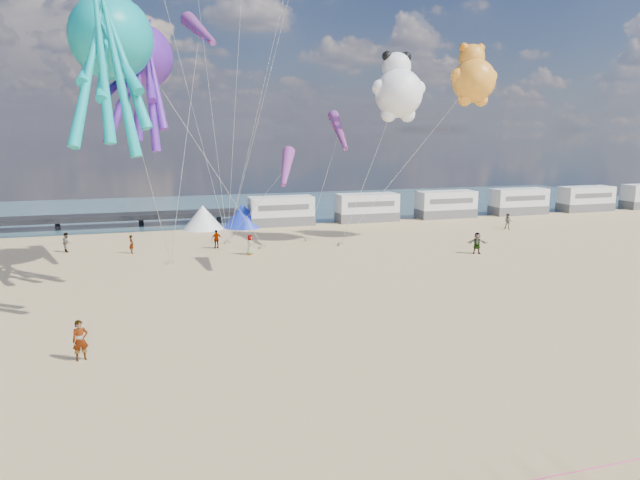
{
  "coord_description": "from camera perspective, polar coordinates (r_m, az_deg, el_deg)",
  "views": [
    {
      "loc": [
        -6.54,
        -17.26,
        9.78
      ],
      "look_at": [
        0.26,
        6.0,
        5.07
      ],
      "focal_mm": 32.0,
      "sensor_mm": 36.0,
      "label": 1
    }
  ],
  "objects": [
    {
      "name": "motorhome_4",
      "position": [
        76.82,
        25.05,
        3.76
      ],
      "size": [
        6.6,
        2.5,
        3.0
      ],
      "primitive_type": "cube",
      "color": "silver",
      "rests_on": "ground"
    },
    {
      "name": "motorhome_1",
      "position": [
        61.91,
        4.73,
        3.26
      ],
      "size": [
        6.6,
        2.5,
        3.0
      ],
      "primitive_type": "cube",
      "color": "silver",
      "rests_on": "ground"
    },
    {
      "name": "beachgoer_4",
      "position": [
        47.2,
        15.43,
        -0.31
      ],
      "size": [
        1.1,
        0.74,
        1.73
      ],
      "primitive_type": "imported",
      "rotation": [
        0.0,
        0.0,
        5.94
      ],
      "color": "#7F6659",
      "rests_on": "ground"
    },
    {
      "name": "beachgoer_3",
      "position": [
        48.41,
        -10.31,
        0.09
      ],
      "size": [
        1.09,
        0.74,
        1.57
      ],
      "primitive_type": "imported",
      "rotation": [
        0.0,
        0.0,
        3.31
      ],
      "color": "#7F6659",
      "rests_on": "ground"
    },
    {
      "name": "sandbag_e",
      "position": [
        50.45,
        -9.23,
        -0.21
      ],
      "size": [
        0.5,
        0.35,
        0.22
      ],
      "primitive_type": "cube",
      "color": "gray",
      "rests_on": "ground"
    },
    {
      "name": "beachgoer_0",
      "position": [
        45.57,
        -7.0,
        -0.46
      ],
      "size": [
        0.66,
        0.7,
        1.61
      ],
      "primitive_type": "imported",
      "rotation": [
        0.0,
        0.0,
        0.92
      ],
      "color": "#7F6659",
      "rests_on": "ground"
    },
    {
      "name": "kite_octopus_teal",
      "position": [
        35.18,
        -20.15,
        18.45
      ],
      "size": [
        6.18,
        10.27,
        10.96
      ],
      "primitive_type": null,
      "rotation": [
        0.0,
        0.0,
        0.23
      ],
      "color": "#0CA1A3"
    },
    {
      "name": "sandbag_a",
      "position": [
        43.6,
        -14.69,
        -2.2
      ],
      "size": [
        0.5,
        0.35,
        0.22
      ],
      "primitive_type": "cube",
      "color": "gray",
      "rests_on": "ground"
    },
    {
      "name": "kite_teddy_orange",
      "position": [
        51.47,
        15.13,
        15.13
      ],
      "size": [
        5.56,
        5.41,
        6.19
      ],
      "primitive_type": null,
      "rotation": [
        0.0,
        0.0,
        0.36
      ],
      "color": "orange"
    },
    {
      "name": "windsock_mid",
      "position": [
        48.87,
        1.93,
        10.82
      ],
      "size": [
        1.88,
        6.58,
        6.5
      ],
      "primitive_type": null,
      "rotation": [
        0.0,
        0.0,
        -0.14
      ],
      "color": "red"
    },
    {
      "name": "tent_white",
      "position": [
        58.08,
        -11.63,
        2.26
      ],
      "size": [
        4.0,
        4.0,
        2.4
      ],
      "primitive_type": "cone",
      "color": "white",
      "rests_on": "ground"
    },
    {
      "name": "beachgoer_1",
      "position": [
        50.59,
        -24.01,
        -0.21
      ],
      "size": [
        0.74,
        0.9,
        1.59
      ],
      "primitive_type": "imported",
      "rotation": [
        0.0,
        0.0,
        1.92
      ],
      "color": "#7F6659",
      "rests_on": "ground"
    },
    {
      "name": "sandbag_d",
      "position": [
        51.05,
        -1.22,
        0.06
      ],
      "size": [
        0.5,
        0.35,
        0.22
      ],
      "primitive_type": "cube",
      "color": "gray",
      "rests_on": "ground"
    },
    {
      "name": "sandbag_b",
      "position": [
        48.03,
        -5.72,
        -0.69
      ],
      "size": [
        0.5,
        0.35,
        0.22
      ],
      "primitive_type": "cube",
      "color": "gray",
      "rests_on": "ground"
    },
    {
      "name": "beachgoer_5",
      "position": [
        48.11,
        -18.33,
        -0.41
      ],
      "size": [
        0.87,
        1.45,
        1.49
      ],
      "primitive_type": "imported",
      "rotation": [
        0.0,
        0.0,
        1.9
      ],
      "color": "#7F6659",
      "rests_on": "ground"
    },
    {
      "name": "kite_octopus_purple",
      "position": [
        41.64,
        -17.48,
        17.05
      ],
      "size": [
        6.27,
        9.98,
        10.59
      ],
      "primitive_type": null,
      "rotation": [
        0.0,
        0.0,
        -0.27
      ],
      "color": "#521D99"
    },
    {
      "name": "standing_person",
      "position": [
        26.86,
        -22.85,
        -9.23
      ],
      "size": [
        0.75,
        0.59,
        1.79
      ],
      "primitive_type": "imported",
      "rotation": [
        0.0,
        0.0,
        0.28
      ],
      "color": "tan",
      "rests_on": "ground"
    },
    {
      "name": "windsock_left",
      "position": [
        41.18,
        -11.95,
        19.84
      ],
      "size": [
        2.16,
        7.25,
        7.17
      ],
      "primitive_type": null,
      "rotation": [
        0.0,
        0.0,
        0.15
      ],
      "color": "red"
    },
    {
      "name": "beachgoer_7",
      "position": [
        59.68,
        18.27,
        1.76
      ],
      "size": [
        0.9,
        0.89,
        1.57
      ],
      "primitive_type": "imported",
      "rotation": [
        0.0,
        0.0,
        5.52
      ],
      "color": "#7F6659",
      "rests_on": "ground"
    },
    {
      "name": "tent_blue",
      "position": [
        58.53,
        -7.73,
        2.45
      ],
      "size": [
        4.0,
        4.0,
        2.4
      ],
      "primitive_type": "cone",
      "color": "#1933CC",
      "rests_on": "ground"
    },
    {
      "name": "motorhome_0",
      "position": [
        59.2,
        -3.9,
        2.92
      ],
      "size": [
        6.6,
        2.5,
        3.0
      ],
      "primitive_type": "cube",
      "color": "silver",
      "rests_on": "ground"
    },
    {
      "name": "windsock_right",
      "position": [
        39.29,
        -3.4,
        7.23
      ],
      "size": [
        2.26,
        4.38,
        4.32
      ],
      "primitive_type": null,
      "rotation": [
        0.0,
        0.0,
        -0.33
      ],
      "color": "red"
    },
    {
      "name": "motorhome_3",
      "position": [
        70.94,
        19.25,
        3.66
      ],
      "size": [
        6.6,
        2.5,
        3.0
      ],
      "primitive_type": "cube",
      "color": "silver",
      "rests_on": "ground"
    },
    {
      "name": "ground",
      "position": [
        20.89,
        4.12,
        -16.96
      ],
      "size": [
        120.0,
        120.0,
        0.0
      ],
      "primitive_type": "plane",
      "color": "#DAB97D",
      "rests_on": "ground"
    },
    {
      "name": "sandbag_c",
      "position": [
        48.98,
        2.13,
        -0.41
      ],
      "size": [
        0.5,
        0.35,
        0.22
      ],
      "primitive_type": "cube",
      "color": "gray",
      "rests_on": "ground"
    },
    {
      "name": "water",
      "position": [
        73.21,
        -11.03,
        3.12
      ],
      "size": [
        120.0,
        120.0,
        0.0
      ],
      "primitive_type": "plane",
      "color": "#355866",
      "rests_on": "ground"
    },
    {
      "name": "kite_panda",
      "position": [
        49.06,
        7.87,
        14.33
      ],
      "size": [
        6.04,
        5.86,
        6.82
      ],
      "primitive_type": null,
      "rotation": [
        0.0,
        0.0,
        -0.33
      ],
      "color": "white"
    },
    {
      "name": "motorhome_2",
      "position": [
        65.9,
        12.48,
        3.5
      ],
      "size": [
        6.6,
        2.5,
        3.0
      ],
      "primitive_type": "cube",
      "color": "silver",
      "rests_on": "ground"
    }
  ]
}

